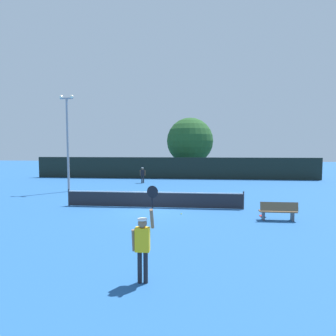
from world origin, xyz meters
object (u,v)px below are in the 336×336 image
(light_pole, at_px, (68,137))
(player_serving, at_px, (143,240))
(player_receiving, at_px, (143,174))
(spare_racket, at_px, (262,216))
(courtside_bench, at_px, (278,211))
(large_tree, at_px, (190,141))
(tennis_ball, at_px, (181,214))
(parked_car_mid, at_px, (221,169))
(parked_car_near, at_px, (123,168))

(light_pole, bearing_deg, player_serving, -58.67)
(player_serving, distance_m, light_pole, 17.71)
(player_serving, distance_m, player_receiving, 21.36)
(spare_racket, bearing_deg, courtside_bench, -56.07)
(light_pole, height_order, large_tree, light_pole)
(spare_racket, relative_size, courtside_bench, 0.29)
(courtside_bench, bearing_deg, tennis_ball, 170.23)
(player_receiving, height_order, courtside_bench, player_receiving)
(light_pole, bearing_deg, large_tree, 58.25)
(light_pole, bearing_deg, parked_car_mid, 50.31)
(player_receiving, distance_m, parked_car_mid, 13.96)
(player_serving, distance_m, spare_racket, 9.26)
(player_receiving, bearing_deg, player_serving, 100.78)
(spare_racket, xyz_separation_m, light_pole, (-13.95, 7.08, 4.49))
(tennis_ball, bearing_deg, parked_car_mid, 79.81)
(player_receiving, height_order, spare_racket, player_receiving)
(player_receiving, relative_size, spare_racket, 3.07)
(spare_racket, distance_m, parked_car_mid, 23.94)
(courtside_bench, xyz_separation_m, parked_car_near, (-14.11, 24.05, 0.30))
(courtside_bench, xyz_separation_m, light_pole, (-14.52, 7.93, 4.03))
(spare_racket, xyz_separation_m, courtside_bench, (0.57, -0.84, 0.46))
(courtside_bench, xyz_separation_m, large_tree, (-4.81, 23.62, 4.07))
(tennis_ball, height_order, parked_car_mid, parked_car_mid)
(large_tree, distance_m, parked_car_near, 10.05)
(large_tree, height_order, parked_car_mid, large_tree)
(player_receiving, relative_size, large_tree, 0.21)
(player_receiving, xyz_separation_m, tennis_ball, (4.63, -13.22, -0.94))
(tennis_ball, distance_m, parked_car_near, 25.01)
(player_receiving, distance_m, courtside_bench, 16.96)
(tennis_ball, bearing_deg, spare_racket, 0.14)
(courtside_bench, relative_size, parked_car_near, 0.42)
(tennis_ball, xyz_separation_m, parked_car_mid, (4.30, 23.94, 0.74))
(tennis_ball, bearing_deg, light_pole, 143.76)
(tennis_ball, relative_size, parked_car_mid, 0.02)
(light_pole, bearing_deg, tennis_ball, -36.24)
(player_receiving, height_order, large_tree, large_tree)
(light_pole, relative_size, parked_car_mid, 1.79)
(courtside_bench, xyz_separation_m, parked_car_mid, (-0.54, 24.78, 0.30))
(light_pole, xyz_separation_m, parked_car_mid, (13.98, 16.85, -3.73))
(player_serving, height_order, large_tree, large_tree)
(large_tree, xyz_separation_m, parked_car_near, (-9.30, 0.44, -3.77))
(light_pole, bearing_deg, courtside_bench, -28.63)
(tennis_ball, bearing_deg, courtside_bench, -9.77)
(player_serving, bearing_deg, light_pole, 121.33)
(parked_car_near, distance_m, parked_car_mid, 13.59)
(player_serving, height_order, player_receiving, player_serving)
(large_tree, bearing_deg, player_serving, -91.24)
(parked_car_mid, bearing_deg, light_pole, -137.02)
(tennis_ball, relative_size, large_tree, 0.01)
(parked_car_near, xyz_separation_m, parked_car_mid, (13.57, 0.72, 0.00))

